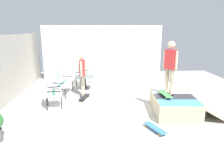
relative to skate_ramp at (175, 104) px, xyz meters
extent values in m
cube|color=beige|center=(0.85, 1.82, -0.32)|extent=(12.00, 12.00, 0.10)
cube|color=white|center=(4.65, 2.32, 1.11)|extent=(0.20, 6.00, 2.78)
cube|color=silver|center=(4.54, 1.42, 1.08)|extent=(0.03, 1.10, 1.40)
cube|color=tan|center=(0.00, 0.03, -0.01)|extent=(1.85, 1.38, 0.54)
cube|color=#4C99D8|center=(-0.59, 0.07, 0.27)|extent=(0.65, 1.27, 0.01)
cube|color=#333338|center=(0.00, 0.03, 0.27)|extent=(0.65, 1.27, 0.01)
cube|color=silver|center=(0.59, 0.00, 0.27)|extent=(0.65, 1.27, 0.01)
cylinder|color=#B2B2B7|center=(0.04, 0.64, 0.24)|extent=(1.71, 0.15, 0.05)
cube|color=tan|center=(-0.06, -0.94, -0.03)|extent=(1.78, 0.87, 0.45)
cylinder|color=black|center=(1.49, 3.74, -0.05)|extent=(0.04, 0.04, 0.44)
cylinder|color=black|center=(2.66, 3.61, -0.05)|extent=(0.04, 0.04, 0.44)
cylinder|color=black|center=(1.54, 4.20, -0.05)|extent=(0.04, 0.04, 0.44)
cylinder|color=black|center=(2.71, 4.08, -0.05)|extent=(0.04, 0.04, 0.44)
cube|color=silver|center=(2.10, 3.91, 0.21)|extent=(1.30, 0.68, 0.08)
cube|color=#338C66|center=(2.10, 3.91, 0.25)|extent=(1.21, 0.23, 0.00)
cube|color=silver|center=(2.12, 4.14, 0.50)|extent=(1.25, 0.21, 0.50)
cube|color=#338C66|center=(2.12, 4.14, 0.50)|extent=(0.11, 0.09, 0.46)
cube|color=black|center=(1.50, 3.97, 0.37)|extent=(0.09, 0.47, 0.04)
cube|color=black|center=(2.70, 3.85, 0.37)|extent=(0.09, 0.47, 0.04)
cylinder|color=black|center=(3.33, 3.09, -0.05)|extent=(0.04, 0.04, 0.44)
cylinder|color=black|center=(3.85, 2.97, -0.05)|extent=(0.04, 0.04, 0.44)
cylinder|color=black|center=(3.43, 3.54, -0.05)|extent=(0.04, 0.04, 0.44)
cylinder|color=black|center=(3.95, 3.43, -0.05)|extent=(0.04, 0.04, 0.44)
cube|color=silver|center=(3.64, 3.26, 0.21)|extent=(0.72, 0.67, 0.08)
cube|color=#338C66|center=(3.64, 3.26, 0.25)|extent=(0.59, 0.22, 0.00)
cube|color=silver|center=(3.69, 3.49, 0.50)|extent=(0.62, 0.21, 0.50)
cube|color=#338C66|center=(3.69, 3.49, 0.50)|extent=(0.12, 0.10, 0.46)
cube|color=black|center=(3.36, 3.32, 0.37)|extent=(0.14, 0.47, 0.04)
cube|color=black|center=(3.92, 3.20, 0.37)|extent=(0.14, 0.47, 0.04)
cylinder|color=black|center=(0.45, 3.68, -0.05)|extent=(0.04, 0.04, 0.44)
cylinder|color=black|center=(0.97, 3.79, -0.05)|extent=(0.04, 0.04, 0.44)
cylinder|color=black|center=(0.35, 4.14, -0.05)|extent=(0.04, 0.04, 0.44)
cylinder|color=black|center=(0.88, 4.25, -0.05)|extent=(0.04, 0.04, 0.44)
cube|color=silver|center=(0.66, 3.97, 0.21)|extent=(0.72, 0.66, 0.08)
cube|color=#338C66|center=(0.66, 3.97, 0.25)|extent=(0.59, 0.21, 0.00)
cube|color=silver|center=(0.62, 4.20, 0.50)|extent=(0.62, 0.20, 0.50)
cube|color=#338C66|center=(0.62, 4.20, 0.50)|extent=(0.11, 0.10, 0.46)
cube|color=black|center=(0.38, 3.91, 0.37)|extent=(0.13, 0.47, 0.04)
cube|color=black|center=(0.95, 4.02, 0.37)|extent=(0.13, 0.47, 0.04)
cylinder|color=black|center=(2.93, 3.10, 0.00)|extent=(0.06, 0.06, 0.55)
cylinder|color=black|center=(2.93, 3.10, -0.26)|extent=(0.44, 0.44, 0.03)
cylinder|color=#425651|center=(2.93, 3.10, 0.29)|extent=(0.90, 0.90, 0.02)
cube|color=navy|center=(1.75, 3.10, -0.25)|extent=(0.14, 0.25, 0.05)
cylinder|color=beige|center=(1.75, 3.10, -0.02)|extent=(0.10, 0.10, 0.41)
cylinder|color=slate|center=(1.75, 3.10, 0.38)|extent=(0.13, 0.13, 0.41)
cube|color=navy|center=(1.92, 3.08, -0.25)|extent=(0.14, 0.25, 0.05)
cylinder|color=beige|center=(1.92, 3.08, -0.02)|extent=(0.10, 0.10, 0.41)
cylinder|color=slate|center=(1.92, 3.08, 0.38)|extent=(0.13, 0.13, 0.41)
cube|color=red|center=(1.84, 3.09, 0.89)|extent=(0.34, 0.22, 0.60)
sphere|color=beige|center=(1.84, 3.09, 1.33)|extent=(0.23, 0.23, 0.23)
cylinder|color=beige|center=(1.64, 3.11, 0.87)|extent=(0.08, 0.08, 0.57)
cylinder|color=beige|center=(2.03, 3.06, 0.87)|extent=(0.08, 0.08, 0.57)
cube|color=black|center=(0.18, 0.26, 0.30)|extent=(0.24, 0.25, 0.05)
cylinder|color=beige|center=(0.18, 0.26, 0.53)|extent=(0.10, 0.10, 0.41)
cylinder|color=tan|center=(0.18, 0.26, 0.93)|extent=(0.13, 0.13, 0.41)
cube|color=black|center=(0.05, 0.15, 0.30)|extent=(0.24, 0.25, 0.05)
cylinder|color=beige|center=(0.05, 0.15, 0.53)|extent=(0.10, 0.10, 0.41)
cylinder|color=tan|center=(0.05, 0.15, 0.93)|extent=(0.13, 0.13, 0.41)
cube|color=red|center=(0.12, 0.21, 1.44)|extent=(0.36, 0.35, 0.60)
sphere|color=beige|center=(0.12, 0.21, 1.88)|extent=(0.23, 0.23, 0.23)
cylinder|color=beige|center=(0.27, 0.34, 1.42)|extent=(0.08, 0.08, 0.57)
cylinder|color=beige|center=(-0.03, 0.07, 1.42)|extent=(0.08, 0.08, 0.57)
cube|color=black|center=(1.50, 3.01, -0.18)|extent=(0.82, 0.41, 0.02)
cylinder|color=#333333|center=(1.75, 2.85, -0.25)|extent=(0.06, 0.04, 0.06)
cylinder|color=#333333|center=(1.79, 3.01, -0.25)|extent=(0.06, 0.04, 0.06)
cylinder|color=#333333|center=(1.21, 3.01, -0.25)|extent=(0.06, 0.04, 0.06)
cylinder|color=#333333|center=(1.25, 3.16, -0.25)|extent=(0.06, 0.04, 0.06)
cube|color=#3372B2|center=(-1.24, 0.93, -0.18)|extent=(0.81, 0.51, 0.02)
cylinder|color=gold|center=(-0.95, 0.97, -0.25)|extent=(0.06, 0.05, 0.06)
cylinder|color=gold|center=(-1.02, 1.12, -0.25)|extent=(0.06, 0.05, 0.06)
cylinder|color=gold|center=(-1.46, 0.74, -0.25)|extent=(0.06, 0.05, 0.06)
cylinder|color=gold|center=(-1.53, 0.89, -0.25)|extent=(0.06, 0.05, 0.06)
cube|color=#3F8C4C|center=(-0.03, 0.35, 0.37)|extent=(0.82, 0.28, 0.01)
cylinder|color=silver|center=(0.26, 0.30, 0.30)|extent=(0.06, 0.04, 0.06)
cylinder|color=silver|center=(0.25, 0.46, 0.30)|extent=(0.06, 0.04, 0.06)
cylinder|color=silver|center=(-0.30, 0.24, 0.30)|extent=(0.06, 0.04, 0.06)
cylinder|color=silver|center=(-0.31, 0.40, 0.30)|extent=(0.06, 0.04, 0.06)
camera|label=1|loc=(-6.37, 2.29, 2.37)|focal=34.35mm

